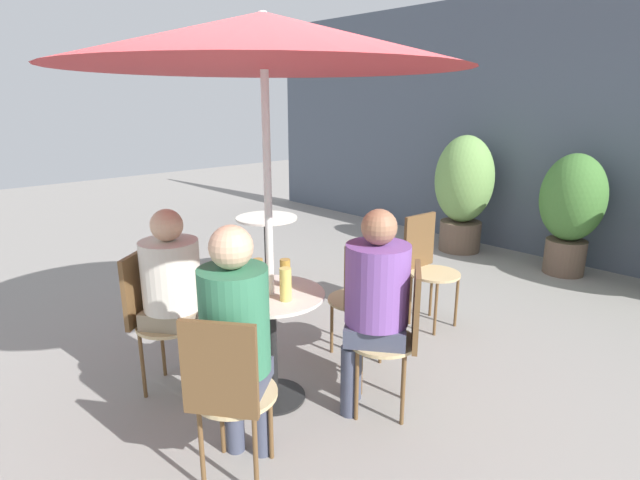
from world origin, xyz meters
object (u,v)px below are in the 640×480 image
object	(u,v)px
cafe_table_near	(272,324)
bistro_chair_4	(427,260)
beer_glass_2	(258,273)
umbrella	(263,41)
beer_glass_0	(286,284)
bistro_chair_0	(154,309)
seated_person_0	(174,287)
beer_glass_1	(285,273)
potted_plant_0	(464,188)
bistro_chair_3	(363,292)
seated_person_2	(374,296)
beer_glass_3	(248,283)
bistro_chair_2	(399,327)
bistro_chair_1	(228,387)
seated_person_1	(236,331)
cafe_table_far	(267,238)
potted_plant_1	(572,206)

from	to	relation	value
cafe_table_near	bistro_chair_4	distance (m)	1.62
bistro_chair_4	beer_glass_2	size ratio (longest dim) A/B	5.15
cafe_table_near	umbrella	xyz separation A→B (m)	(0.00, 0.00, 1.59)
beer_glass_0	bistro_chair_0	bearing A→B (deg)	-148.78
seated_person_0	beer_glass_0	size ratio (longest dim) A/B	6.18
cafe_table_near	beer_glass_1	bearing A→B (deg)	103.05
potted_plant_0	bistro_chair_3	bearing A→B (deg)	-70.67
cafe_table_near	beer_glass_1	size ratio (longest dim) A/B	4.10
bistro_chair_3	beer_glass_0	bearing A→B (deg)	26.34
seated_person_2	beer_glass_3	xyz separation A→B (m)	(-0.52, -0.51, 0.07)
seated_person_2	potted_plant_0	size ratio (longest dim) A/B	0.88
beer_glass_0	umbrella	distance (m)	1.30
bistro_chair_0	beer_glass_0	distance (m)	0.91
bistro_chair_2	potted_plant_0	bearing A→B (deg)	168.86
bistro_chair_4	potted_plant_0	bearing A→B (deg)	29.21
bistro_chair_0	potted_plant_0	size ratio (longest dim) A/B	0.65
cafe_table_near	seated_person_2	world-z (taller)	seated_person_2
beer_glass_3	cafe_table_near	bearing A→B (deg)	78.20
potted_plant_0	beer_glass_1	bearing A→B (deg)	-75.52
cafe_table_near	beer_glass_3	xyz separation A→B (m)	(-0.03, -0.14, 0.29)
bistro_chair_1	beer_glass_3	bearing A→B (deg)	-80.81
bistro_chair_0	seated_person_1	distance (m)	1.00
cafe_table_far	bistro_chair_2	size ratio (longest dim) A/B	0.77
beer_glass_0	beer_glass_1	size ratio (longest dim) A/B	1.12
cafe_table_far	bistro_chair_2	distance (m)	2.33
cafe_table_near	beer_glass_1	xyz separation A→B (m)	(-0.03, 0.14, 0.28)
beer_glass_0	bistro_chair_1	bearing A→B (deg)	-62.64
bistro_chair_3	beer_glass_2	xyz separation A→B (m)	(-0.23, -0.69, 0.25)
seated_person_0	seated_person_1	xyz separation A→B (m)	(0.85, -0.12, 0.05)
seated_person_0	beer_glass_3	size ratio (longest dim) A/B	6.26
bistro_chair_0	beer_glass_1	world-z (taller)	bistro_chair_0
bistro_chair_2	bistro_chair_0	bearing A→B (deg)	-90.00
bistro_chair_4	seated_person_1	size ratio (longest dim) A/B	0.71
bistro_chair_3	potted_plant_1	xyz separation A→B (m)	(0.20, 3.01, 0.19)
bistro_chair_1	bistro_chair_2	distance (m)	1.07
beer_glass_1	beer_glass_3	bearing A→B (deg)	-89.38
potted_plant_0	cafe_table_far	bearing A→B (deg)	-104.91
seated_person_1	beer_glass_3	xyz separation A→B (m)	(-0.40, 0.35, 0.04)
cafe_table_near	seated_person_2	xyz separation A→B (m)	(0.49, 0.37, 0.22)
seated_person_1	beer_glass_1	world-z (taller)	seated_person_1
cafe_table_far	beer_glass_2	world-z (taller)	beer_glass_2
beer_glass_2	potted_plant_0	world-z (taller)	potted_plant_0
cafe_table_far	seated_person_0	xyz separation A→B (m)	(1.11, -1.55, 0.22)
seated_person_0	beer_glass_2	bearing A→B (deg)	-78.85
bistro_chair_3	seated_person_2	size ratio (longest dim) A/B	0.74
bistro_chair_1	beer_glass_1	bearing A→B (deg)	-93.72
beer_glass_3	bistro_chair_4	bearing A→B (deg)	89.75
cafe_table_near	bistro_chair_4	size ratio (longest dim) A/B	0.77
beer_glass_2	beer_glass_0	bearing A→B (deg)	-4.01
beer_glass_3	potted_plant_0	bearing A→B (deg)	103.50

